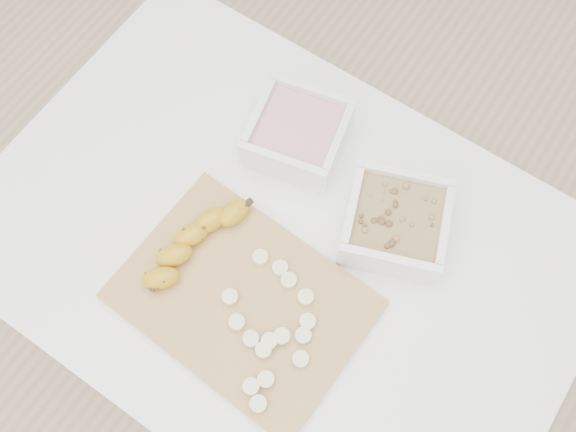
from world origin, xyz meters
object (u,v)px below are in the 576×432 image
Objects in this scene: bowl_yogurt at (298,133)px; bowl_granola at (396,223)px; banana at (193,244)px; cutting_board at (243,300)px; table at (279,261)px.

bowl_granola reaches higher than bowl_yogurt.
bowl_yogurt is at bearing 106.23° from banana.
bowl_granola reaches higher than banana.
banana is (-0.11, 0.03, 0.03)m from cutting_board.
bowl_yogurt reaches higher than cutting_board.
cutting_board is at bearing -73.31° from bowl_yogurt.
cutting_board is at bearing 9.98° from banana.
bowl_granola reaches higher than table.
bowl_granola is at bearing 59.92° from cutting_board.
banana is at bearing -96.27° from bowl_yogurt.
bowl_granola is (0.15, 0.13, 0.13)m from table.
bowl_yogurt is 0.91× the size of banana.
bowl_granola reaches higher than cutting_board.
bowl_yogurt is at bearing 167.47° from bowl_granola.
cutting_board is at bearing -120.08° from bowl_granola.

